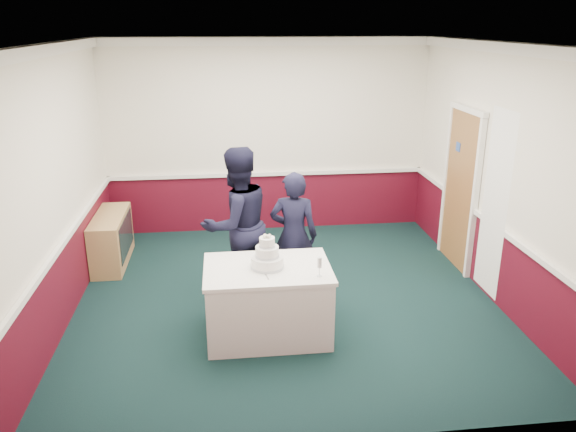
{
  "coord_description": "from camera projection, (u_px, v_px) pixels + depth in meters",
  "views": [
    {
      "loc": [
        -0.68,
        -6.12,
        3.21
      ],
      "look_at": [
        0.02,
        -0.1,
        1.1
      ],
      "focal_mm": 35.0,
      "sensor_mm": 36.0,
      "label": 1
    }
  ],
  "objects": [
    {
      "name": "ground",
      "position": [
        286.0,
        298.0,
        6.88
      ],
      "size": [
        5.0,
        5.0,
        0.0
      ],
      "primitive_type": "plane",
      "color": "black",
      "rests_on": "ground"
    },
    {
      "name": "room_shell",
      "position": [
        286.0,
        129.0,
        6.81
      ],
      "size": [
        5.0,
        5.0,
        3.0
      ],
      "color": "white",
      "rests_on": "ground"
    },
    {
      "name": "sideboard",
      "position": [
        112.0,
        239.0,
        7.77
      ],
      "size": [
        0.41,
        1.2,
        0.7
      ],
      "color": "#A88951",
      "rests_on": "ground"
    },
    {
      "name": "cake_table",
      "position": [
        268.0,
        301.0,
        5.96
      ],
      "size": [
        1.32,
        0.92,
        0.79
      ],
      "color": "white",
      "rests_on": "ground"
    },
    {
      "name": "wedding_cake",
      "position": [
        267.0,
        257.0,
        5.8
      ],
      "size": [
        0.35,
        0.35,
        0.36
      ],
      "color": "white",
      "rests_on": "cake_table"
    },
    {
      "name": "cake_knife",
      "position": [
        266.0,
        275.0,
        5.64
      ],
      "size": [
        0.05,
        0.22,
        0.0
      ],
      "primitive_type": "cube",
      "rotation": [
        0.0,
        0.0,
        0.17
      ],
      "color": "silver",
      "rests_on": "cake_table"
    },
    {
      "name": "champagne_flute",
      "position": [
        319.0,
        264.0,
        5.58
      ],
      "size": [
        0.05,
        0.05,
        0.21
      ],
      "color": "silver",
      "rests_on": "cake_table"
    },
    {
      "name": "person_man",
      "position": [
        237.0,
        224.0,
        6.64
      ],
      "size": [
        1.14,
        1.06,
        1.87
      ],
      "primitive_type": "imported",
      "rotation": [
        0.0,
        0.0,
        3.64
      ],
      "color": "black",
      "rests_on": "ground"
    },
    {
      "name": "person_woman",
      "position": [
        294.0,
        235.0,
        6.71
      ],
      "size": [
        0.64,
        0.49,
        1.57
      ],
      "primitive_type": "imported",
      "rotation": [
        0.0,
        0.0,
        2.92
      ],
      "color": "black",
      "rests_on": "ground"
    }
  ]
}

